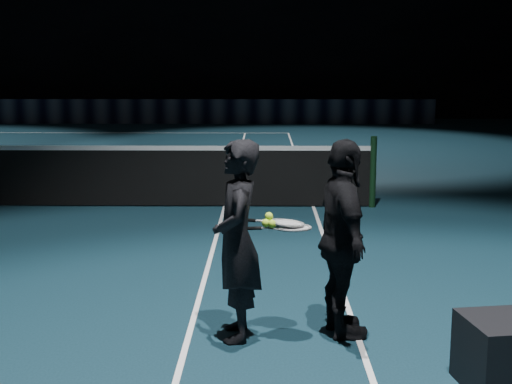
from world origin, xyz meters
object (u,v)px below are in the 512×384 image
player_a (237,241)px  tennis_balls (269,221)px  player_b (343,239)px  racket_upper (287,223)px  racket_lower (293,228)px

player_a → tennis_balls: size_ratio=13.45×
player_b → tennis_balls: player_b is taller
tennis_balls → racket_upper: bearing=17.7°
racket_lower → racket_upper: 0.07m
player_b → tennis_balls: 0.61m
player_b → racket_upper: (-0.45, 0.01, 0.13)m
racket_upper → player_a: bearing=-178.3°
player_a → tennis_balls: bearing=91.2°
player_a → racket_lower: (0.45, 0.03, 0.10)m
player_a → racket_upper: 0.42m
player_a → racket_lower: player_a is taller
racket_lower → tennis_balls: (-0.19, -0.01, 0.05)m
player_a → racket_lower: 0.46m
player_b → racket_lower: 0.41m
player_a → player_b: size_ratio=1.00×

